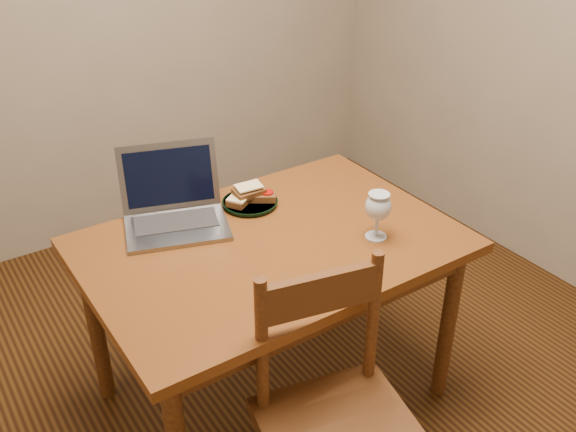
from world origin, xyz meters
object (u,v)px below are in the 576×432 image
table (271,261)px  chair (337,411)px  milk_glass (378,216)px  plate (250,203)px  laptop (173,203)px

table → chair: 0.63m
chair → milk_glass: (0.48, 0.41, 0.31)m
chair → plate: bearing=87.6°
table → plate: size_ratio=5.98×
laptop → table: bearing=-37.4°
plate → laptop: 0.30m
table → laptop: laptop is taller
table → milk_glass: (0.32, -0.19, 0.18)m
milk_glass → laptop: size_ratio=0.39×
milk_glass → table: bearing=149.6°
table → milk_glass: bearing=-30.4°
table → milk_glass: milk_glass is taller
table → plate: (0.07, 0.26, 0.09)m
plate → milk_glass: size_ratio=1.22×
table → chair: size_ratio=2.48×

